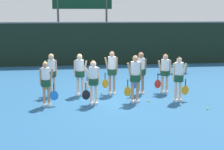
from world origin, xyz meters
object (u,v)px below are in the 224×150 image
(player_1, at_px, (93,79))
(bench_courtside, at_px, (174,67))
(tennis_ball_6, at_px, (149,101))
(player_7, at_px, (141,69))
(tennis_ball_1, at_px, (181,87))
(tennis_ball_5, at_px, (96,98))
(scoreboard, at_px, (82,5))
(tennis_ball_3, at_px, (208,109))
(player_5, at_px, (80,71))
(player_6, at_px, (112,69))
(player_2, at_px, (135,74))
(tennis_ball_4, at_px, (165,86))
(player_4, at_px, (52,71))
(player_0, at_px, (46,81))
(tennis_ball_2, at_px, (187,92))
(player_3, at_px, (179,75))
(tennis_ball_0, at_px, (101,93))
(player_8, at_px, (165,70))

(player_1, bearing_deg, bench_courtside, 46.53)
(tennis_ball_6, bearing_deg, player_7, 93.48)
(tennis_ball_1, height_order, tennis_ball_5, same)
(tennis_ball_6, bearing_deg, tennis_ball_1, 46.26)
(scoreboard, bearing_deg, tennis_ball_3, -70.67)
(player_5, height_order, tennis_ball_6, player_5)
(player_6, bearing_deg, player_7, 4.27)
(player_2, bearing_deg, tennis_ball_4, 43.55)
(player_4, bearing_deg, scoreboard, 79.85)
(player_0, bearing_deg, tennis_ball_5, 20.07)
(player_5, xyz_separation_m, tennis_ball_6, (2.55, -1.27, -0.98))
(player_0, height_order, player_2, player_2)
(player_6, bearing_deg, tennis_ball_2, 5.19)
(player_3, distance_m, player_5, 3.89)
(player_4, xyz_separation_m, tennis_ball_1, (5.65, 0.75, -0.98))
(player_0, bearing_deg, tennis_ball_0, 35.23)
(player_0, bearing_deg, player_4, 86.24)
(player_3, distance_m, tennis_ball_2, 1.71)
(bench_courtside, distance_m, player_3, 5.55)
(player_3, xyz_separation_m, player_8, (-0.17, 1.29, -0.03))
(bench_courtside, distance_m, player_8, 4.39)
(player_3, distance_m, tennis_ball_4, 2.53)
(player_0, relative_size, player_7, 0.93)
(player_7, bearing_deg, bench_courtside, 54.27)
(player_4, distance_m, tennis_ball_6, 4.03)
(player_0, bearing_deg, tennis_ball_2, 12.04)
(tennis_ball_3, relative_size, tennis_ball_5, 0.99)
(player_1, distance_m, player_6, 1.62)
(player_1, distance_m, player_7, 2.40)
(tennis_ball_6, bearing_deg, tennis_ball_5, 163.40)
(player_0, height_order, tennis_ball_6, player_0)
(tennis_ball_3, bearing_deg, player_8, 109.68)
(player_2, bearing_deg, player_5, 140.82)
(player_1, xyz_separation_m, tennis_ball_3, (3.91, -1.09, -0.92))
(scoreboard, distance_m, tennis_ball_1, 10.19)
(player_0, distance_m, tennis_ball_1, 6.18)
(tennis_ball_6, bearing_deg, tennis_ball_4, 60.90)
(player_7, height_order, tennis_ball_4, player_7)
(player_7, xyz_separation_m, tennis_ball_5, (-1.89, -0.65, -1.00))
(player_0, distance_m, player_3, 4.89)
(player_3, height_order, player_5, player_3)
(tennis_ball_3, bearing_deg, player_0, 169.13)
(tennis_ball_0, height_order, tennis_ball_5, tennis_ball_0)
(player_1, height_order, tennis_ball_2, player_1)
(player_4, height_order, tennis_ball_6, player_4)
(tennis_ball_2, bearing_deg, player_1, -162.75)
(player_3, bearing_deg, tennis_ball_0, 148.86)
(player_8, xyz_separation_m, tennis_ball_0, (-2.64, 0.14, -0.94))
(tennis_ball_3, bearing_deg, bench_courtside, 83.20)
(player_7, bearing_deg, tennis_ball_1, 19.33)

